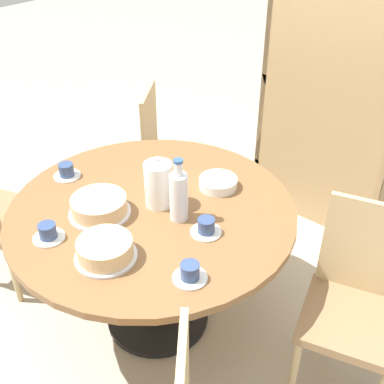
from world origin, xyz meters
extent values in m
plane|color=#B2A893|center=(0.00, 0.00, 0.00)|extent=(14.00, 14.00, 0.00)
cylinder|color=black|center=(0.00, 0.00, 0.01)|extent=(0.55, 0.55, 0.03)
cylinder|color=black|center=(0.00, 0.00, 0.37)|extent=(0.15, 0.15, 0.69)
cylinder|color=brown|center=(0.00, 0.00, 0.74)|extent=(1.35, 1.35, 0.04)
cylinder|color=tan|center=(-0.81, -0.08, 0.20)|extent=(0.03, 0.03, 0.40)
cylinder|color=tan|center=(-1.15, -0.19, 0.20)|extent=(0.03, 0.03, 0.40)
cylinder|color=tan|center=(-0.69, -0.42, 0.20)|extent=(0.03, 0.03, 0.40)
cube|color=#93704C|center=(-0.92, -0.30, 0.42)|extent=(0.53, 0.53, 0.04)
cylinder|color=tan|center=(0.81, 0.04, 0.20)|extent=(0.03, 0.03, 0.40)
cylinder|color=tan|center=(0.71, 0.39, 0.20)|extent=(0.03, 0.03, 0.40)
cube|color=#93704C|center=(0.93, 0.27, 0.42)|extent=(0.52, 0.52, 0.04)
cube|color=tan|center=(0.88, 0.46, 0.69)|extent=(0.39, 0.13, 0.48)
cylinder|color=tan|center=(-0.29, 0.76, 0.20)|extent=(0.03, 0.03, 0.40)
cylinder|color=tan|center=(-0.48, 1.06, 0.20)|extent=(0.03, 0.03, 0.40)
cylinder|color=tan|center=(-0.59, 0.56, 0.20)|extent=(0.03, 0.03, 0.40)
cylinder|color=tan|center=(-0.78, 0.86, 0.20)|extent=(0.03, 0.03, 0.40)
cube|color=#93704C|center=(-0.53, 0.81, 0.42)|extent=(0.58, 0.58, 0.04)
cube|color=tan|center=(-0.70, 0.70, 0.69)|extent=(0.24, 0.35, 0.48)
cube|color=tan|center=(-0.26, 1.47, 0.96)|extent=(0.04, 0.28, 1.92)
cube|color=tan|center=(0.18, 1.34, 0.96)|extent=(0.91, 0.02, 1.92)
cube|color=tan|center=(0.18, 1.47, 0.02)|extent=(0.84, 0.27, 0.04)
cube|color=tan|center=(0.18, 1.47, 0.64)|extent=(0.84, 0.27, 0.04)
cube|color=tan|center=(0.18, 1.47, 1.28)|extent=(0.84, 0.27, 0.04)
cube|color=orange|center=(0.44, 1.46, 0.29)|extent=(0.33, 0.21, 0.51)
cube|color=orange|center=(-0.07, 1.46, 0.28)|extent=(0.33, 0.21, 0.49)
cube|color=orange|center=(0.42, 1.46, 0.91)|extent=(0.37, 0.21, 0.50)
cube|color=#28703D|center=(-0.05, 1.46, 0.93)|extent=(0.37, 0.21, 0.55)
cylinder|color=white|center=(0.01, 0.04, 0.86)|extent=(0.13, 0.13, 0.22)
cone|color=white|center=(0.01, 0.04, 0.98)|extent=(0.12, 0.12, 0.02)
sphere|color=white|center=(0.01, 0.04, 1.00)|extent=(0.02, 0.02, 0.02)
cylinder|color=silver|center=(0.15, 0.02, 0.87)|extent=(0.08, 0.08, 0.23)
cylinder|color=silver|center=(0.15, 0.02, 1.01)|extent=(0.04, 0.04, 0.06)
cylinder|color=#2D5184|center=(0.15, 0.02, 1.05)|extent=(0.04, 0.04, 0.01)
cylinder|color=silver|center=(-0.15, -0.19, 0.76)|extent=(0.28, 0.28, 0.01)
cylinder|color=#DBB784|center=(-0.15, -0.19, 0.80)|extent=(0.25, 0.25, 0.07)
cylinder|color=silver|center=(0.10, -0.37, 0.76)|extent=(0.26, 0.26, 0.01)
cylinder|color=#DBB784|center=(0.10, -0.37, 0.80)|extent=(0.23, 0.23, 0.07)
cylinder|color=silver|center=(0.31, 0.02, 0.76)|extent=(0.14, 0.14, 0.01)
cylinder|color=#334775|center=(0.31, 0.02, 0.79)|extent=(0.08, 0.08, 0.06)
cylinder|color=silver|center=(-0.18, -0.45, 0.76)|extent=(0.14, 0.14, 0.01)
cylinder|color=#334775|center=(-0.18, -0.45, 0.79)|extent=(0.08, 0.08, 0.06)
cylinder|color=silver|center=(0.44, -0.25, 0.76)|extent=(0.14, 0.14, 0.01)
cylinder|color=#334775|center=(0.44, -0.25, 0.79)|extent=(0.08, 0.08, 0.06)
cylinder|color=silver|center=(-0.52, -0.08, 0.76)|extent=(0.14, 0.14, 0.01)
cylinder|color=#334775|center=(-0.52, -0.08, 0.79)|extent=(0.08, 0.08, 0.06)
cylinder|color=white|center=(0.13, 0.34, 0.76)|extent=(0.19, 0.19, 0.01)
cylinder|color=white|center=(0.13, 0.34, 0.77)|extent=(0.19, 0.19, 0.01)
cylinder|color=white|center=(0.13, 0.34, 0.78)|extent=(0.19, 0.19, 0.01)
cylinder|color=white|center=(0.13, 0.34, 0.79)|extent=(0.19, 0.19, 0.01)
cylinder|color=white|center=(0.13, 0.34, 0.80)|extent=(0.19, 0.19, 0.01)
camera|label=1|loc=(1.31, -1.28, 2.08)|focal=45.00mm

